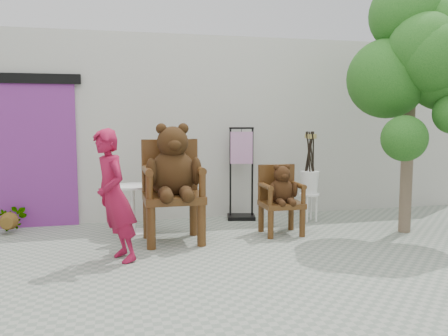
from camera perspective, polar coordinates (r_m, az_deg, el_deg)
name	(u,v)px	position (r m, az deg, el deg)	size (l,w,h in m)	color
ground_plane	(280,262)	(5.68, 6.81, -11.11)	(60.00, 60.00, 0.00)	gray
back_wall	(220,127)	(8.40, -0.54, 4.94)	(9.00, 1.00, 3.00)	#B9B8AD
doorway	(35,151)	(7.74, -21.76, 1.90)	(1.40, 0.11, 2.33)	#74297B
chair_big	(173,174)	(6.38, -6.19, -0.76)	(0.79, 0.84, 1.60)	#3D230D
chair_small	(281,192)	(6.85, 6.85, -2.92)	(0.56, 0.54, 1.01)	#3D230D
person	(114,196)	(5.60, -13.06, -3.34)	(0.56, 0.37, 1.55)	maroon
cafe_table	(133,203)	(6.97, -10.89, -4.20)	(0.60, 0.60, 0.70)	white
display_stand	(241,184)	(7.79, 2.10, -1.93)	(0.52, 0.44, 1.51)	black
stool_bucket	(310,182)	(7.73, 10.25, -1.65)	(0.32, 0.32, 1.45)	white
tree	(423,57)	(7.20, 22.78, 12.16)	(1.77, 1.57, 3.64)	brown
potted_plant	(11,218)	(7.61, -24.24, -5.46)	(0.40, 0.34, 0.44)	#144011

